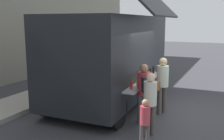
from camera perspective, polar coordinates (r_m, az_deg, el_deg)
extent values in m
plane|color=#38383D|center=(8.70, 11.28, -8.68)|extent=(60.00, 60.00, 0.00)
cube|color=black|center=(9.21, -0.15, 3.18)|extent=(5.81, 2.64, 2.71)
cube|color=black|center=(8.07, 9.30, 14.07)|extent=(3.18, 0.95, 0.82)
cube|color=black|center=(8.23, 5.83, 4.54)|extent=(3.00, 0.18, 1.22)
cube|color=#B7B7BC|center=(8.33, 7.11, -2.41)|extent=(3.17, 0.44, 0.05)
cylinder|color=red|center=(7.23, 4.24, -3.31)|extent=(0.07, 0.07, 0.20)
cylinder|color=yellow|center=(7.51, 5.55, -2.72)|extent=(0.07, 0.07, 0.22)
cylinder|color=gold|center=(7.82, 6.32, -2.09)|extent=(0.07, 0.07, 0.25)
cylinder|color=red|center=(8.12, 7.07, -1.74)|extent=(0.07, 0.07, 0.22)
cylinder|color=black|center=(8.45, 7.62, -1.17)|extent=(0.07, 0.07, 0.26)
cylinder|color=orange|center=(8.76, 7.98, -0.95)|extent=(0.08, 0.08, 0.20)
cylinder|color=black|center=(9.10, 8.30, -0.40)|extent=(0.07, 0.07, 0.24)
cylinder|color=black|center=(9.42, 8.97, -0.01)|extent=(0.07, 0.07, 0.26)
cube|color=black|center=(11.80, 5.38, 7.11)|extent=(0.14, 2.12, 1.19)
cylinder|color=black|center=(11.81, -0.79, -1.14)|extent=(0.90, 0.28, 0.90)
cylinder|color=black|center=(11.11, 9.55, -2.02)|extent=(0.90, 0.28, 0.90)
cylinder|color=black|center=(8.16, -13.49, -6.73)|extent=(0.90, 0.28, 0.90)
cylinder|color=black|center=(7.12, 0.93, -9.00)|extent=(0.90, 0.28, 0.90)
cylinder|color=#2B6539|center=(14.20, -1.20, 0.82)|extent=(0.60, 0.60, 0.90)
cylinder|color=#504943|center=(8.26, 10.23, -6.54)|extent=(0.14, 0.14, 0.86)
cylinder|color=#504943|center=(8.43, 11.26, -6.23)|extent=(0.14, 0.14, 0.86)
cylinder|color=beige|center=(8.16, 10.93, -1.31)|extent=(0.36, 0.36, 0.65)
sphere|color=tan|center=(8.08, 11.04, 1.78)|extent=(0.24, 0.24, 0.24)
cube|color=brown|center=(8.01, 9.57, -3.50)|extent=(0.25, 0.22, 0.25)
cylinder|color=#4A4445|center=(7.44, 5.94, -8.46)|extent=(0.13, 0.13, 0.83)
cylinder|color=#4A4445|center=(7.52, 7.55, -8.29)|extent=(0.13, 0.13, 0.83)
cylinder|color=#BC3741|center=(7.28, 6.87, -2.94)|extent=(0.34, 0.34, 0.63)
sphere|color=#987050|center=(7.19, 6.94, 0.40)|extent=(0.23, 0.23, 0.23)
cube|color=#25252A|center=(7.04, 7.66, -3.16)|extent=(0.32, 0.33, 0.40)
cylinder|color=#4D4A41|center=(6.69, 7.41, -10.89)|extent=(0.12, 0.12, 0.79)
cylinder|color=#4D4A41|center=(6.82, 8.82, -10.52)|extent=(0.12, 0.12, 0.79)
cylinder|color=beige|center=(6.54, 8.28, -5.04)|extent=(0.33, 0.33, 0.60)
sphere|color=beige|center=(6.44, 8.37, -1.55)|extent=(0.22, 0.22, 0.22)
cylinder|color=#4A4342|center=(6.14, 6.40, -14.05)|extent=(0.09, 0.09, 0.56)
cylinder|color=#4A4342|center=(6.19, 7.76, -13.89)|extent=(0.09, 0.09, 0.56)
cylinder|color=#AB3742|center=(5.98, 7.19, -9.69)|extent=(0.23, 0.23, 0.42)
sphere|color=#9E7451|center=(5.89, 7.25, -7.04)|extent=(0.16, 0.16, 0.16)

